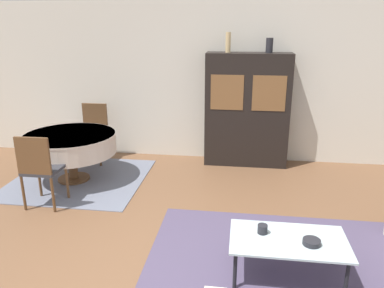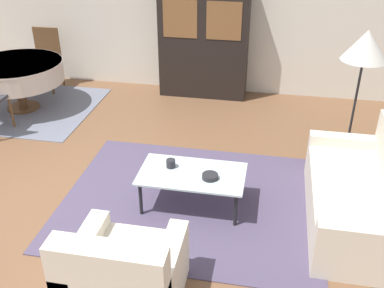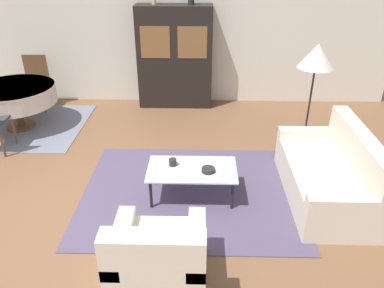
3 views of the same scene
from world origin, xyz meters
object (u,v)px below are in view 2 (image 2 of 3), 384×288
object	(u,v)px
coffee_table	(192,176)
dining_table	(17,72)
display_cabinet	(204,38)
dining_chair_far	(45,55)
couch	(364,197)
armchair	(124,277)
floor_lamp	(365,49)
bowl	(210,176)
cup	(171,163)

from	to	relation	value
coffee_table	dining_table	distance (m)	3.61
display_cabinet	dining_chair_far	bearing A→B (deg)	-175.54
display_cabinet	dining_table	bearing A→B (deg)	-157.15
couch	dining_table	size ratio (longest dim) A/B	1.28
armchair	dining_table	size ratio (longest dim) A/B	0.62
couch	floor_lamp	bearing A→B (deg)	0.69
display_cabinet	bowl	world-z (taller)	display_cabinet
couch	bowl	world-z (taller)	couch
dining_table	cup	distance (m)	3.36
floor_lamp	cup	size ratio (longest dim) A/B	17.07
floor_lamp	cup	bearing A→B (deg)	-148.00
display_cabinet	couch	bearing A→B (deg)	-55.05
armchair	dining_chair_far	xyz separation A→B (m)	(-2.76, 4.26, 0.27)
couch	floor_lamp	distance (m)	1.67
couch	display_cabinet	xyz separation A→B (m)	(-2.11, 3.01, 0.63)
display_cabinet	floor_lamp	xyz separation A→B (m)	(2.09, -1.77, 0.48)
couch	armchair	bearing A→B (deg)	126.21
dining_chair_far	bowl	distance (m)	4.35
armchair	cup	distance (m)	1.49
display_cabinet	dining_table	world-z (taller)	display_cabinet
floor_lamp	bowl	xyz separation A→B (m)	(-1.50, -1.34, -0.99)
dining_table	floor_lamp	world-z (taller)	floor_lamp
display_cabinet	cup	distance (m)	3.02
dining_table	bowl	world-z (taller)	dining_table
display_cabinet	bowl	bearing A→B (deg)	-79.23
coffee_table	dining_table	world-z (taller)	dining_table
armchair	dining_table	distance (m)	4.35
couch	cup	size ratio (longest dim) A/B	18.31
dining_table	armchair	bearing A→B (deg)	-50.52
couch	coffee_table	xyz separation A→B (m)	(-1.71, -0.04, 0.07)
armchair	coffee_table	world-z (taller)	armchair
dining_chair_far	bowl	bearing A→B (deg)	137.97
couch	dining_chair_far	size ratio (longest dim) A/B	1.77
dining_chair_far	floor_lamp	world-z (taller)	floor_lamp
couch	bowl	distance (m)	1.52
coffee_table	dining_chair_far	world-z (taller)	dining_chair_far
couch	dining_table	world-z (taller)	couch
dining_table	cup	world-z (taller)	dining_table
coffee_table	bowl	size ratio (longest dim) A/B	6.70
coffee_table	dining_table	bearing A→B (deg)	147.36
floor_lamp	bowl	size ratio (longest dim) A/B	10.04
couch	dining_table	bearing A→B (deg)	68.14
display_cabinet	dining_table	distance (m)	2.88
armchair	bowl	distance (m)	1.43
couch	cup	xyz separation A→B (m)	(-1.95, 0.03, 0.14)
armchair	floor_lamp	size ratio (longest dim) A/B	0.52
coffee_table	display_cabinet	distance (m)	3.13
coffee_table	bowl	xyz separation A→B (m)	(0.20, -0.06, 0.06)
coffee_table	dining_table	size ratio (longest dim) A/B	0.80
armchair	cup	bearing A→B (deg)	88.81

